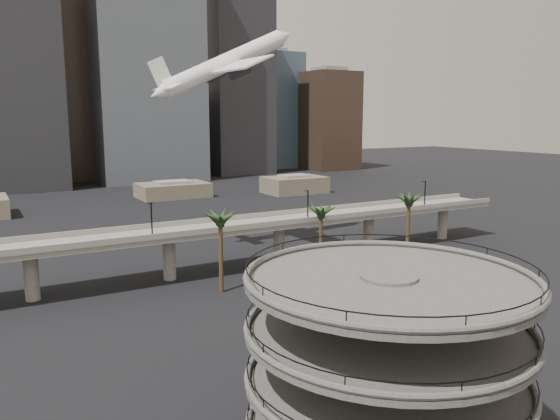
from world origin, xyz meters
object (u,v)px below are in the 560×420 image
car_b (488,314)px  car_c (499,307)px  parking_ramp (386,355)px  overpass (227,232)px  airborne_jet (225,64)px  car_a (304,370)px

car_b → car_c: bearing=-64.3°
parking_ramp → car_b: 40.37m
car_b → parking_ramp: bearing=126.2°
overpass → airborne_jet: bearing=65.3°
car_b → car_c: size_ratio=0.80×
overpass → car_a: (-9.99, -42.42, -6.51)m
parking_ramp → car_c: (38.61, 19.56, -9.10)m
car_c → parking_ramp: bearing=119.9°
car_a → car_b: (31.76, 1.78, -0.16)m
airborne_jet → car_a: bearing=-108.7°
overpass → parking_ramp: bearing=-102.4°
airborne_jet → car_c: (18.97, -53.87, -37.83)m
airborne_jet → overpass: bearing=-117.1°
car_a → car_c: car_a is taller
parking_ramp → airborne_jet: bearing=75.0°
car_b → car_c: car_c is taller
parking_ramp → airborne_jet: (19.65, 73.42, 28.73)m
parking_ramp → car_c: 44.23m
overpass → car_c: (25.61, -39.44, -6.61)m
parking_ramp → car_c: size_ratio=4.39×
parking_ramp → overpass: bearing=77.6°
parking_ramp → car_b: parking_ramp is taller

